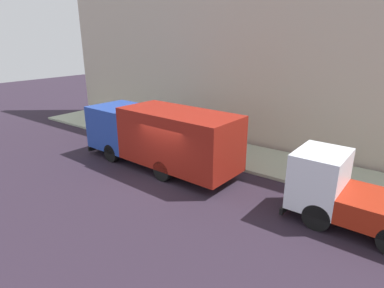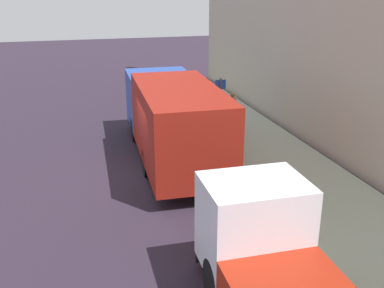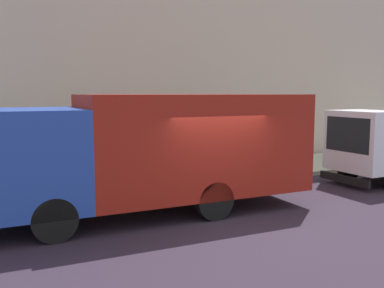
# 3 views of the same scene
# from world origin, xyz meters

# --- Properties ---
(ground) EXTENTS (80.00, 80.00, 0.00)m
(ground) POSITION_xyz_m (0.00, 0.00, 0.00)
(ground) COLOR #291F2D
(sidewalk) EXTENTS (3.59, 30.00, 0.14)m
(sidewalk) POSITION_xyz_m (4.80, 0.00, 0.07)
(sidewalk) COLOR #A8B198
(sidewalk) RESTS_ON ground
(building_facade) EXTENTS (0.50, 30.00, 12.84)m
(building_facade) POSITION_xyz_m (7.09, 0.00, 6.42)
(building_facade) COLOR #BCB09C
(building_facade) RESTS_ON ground
(large_utility_truck) EXTENTS (2.90, 8.69, 3.01)m
(large_utility_truck) POSITION_xyz_m (1.14, 1.31, 1.67)
(large_utility_truck) COLOR #2243A2
(large_utility_truck) RESTS_ON ground
(pedestrian_walking) EXTENTS (0.52, 0.52, 1.65)m
(pedestrian_walking) POSITION_xyz_m (4.38, 3.77, 1.01)
(pedestrian_walking) COLOR #482F4E
(pedestrian_walking) RESTS_ON sidewalk
(street_sign_post) EXTENTS (0.44, 0.08, 2.63)m
(street_sign_post) POSITION_xyz_m (3.29, 2.25, 1.69)
(street_sign_post) COLOR #4C5156
(street_sign_post) RESTS_ON sidewalk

